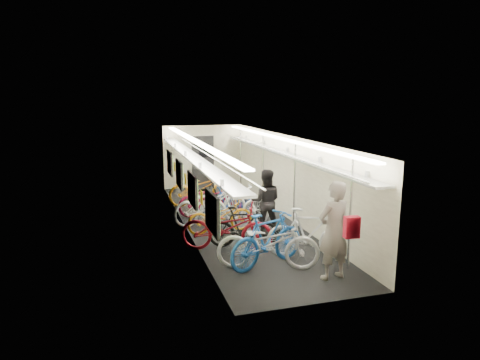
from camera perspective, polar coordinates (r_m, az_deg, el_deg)
train_car_shell at (r=12.32m, az=-2.77°, el=2.54°), size 10.00×10.00×10.00m
bicycle_0 at (r=8.81m, az=3.76°, el=-8.41°), size 2.22×1.36×1.10m
bicycle_1 at (r=8.95m, az=3.68°, el=-7.89°), size 2.00×1.23×1.16m
bicycle_2 at (r=9.80m, az=-1.80°, el=-6.32°), size 2.24×1.47×1.11m
bicycle_3 at (r=10.02m, az=0.41°, el=-6.30°), size 1.71×0.95×0.99m
bicycle_4 at (r=11.10m, az=-2.67°, el=-4.74°), size 1.81×0.77×0.92m
bicycle_5 at (r=11.70m, az=-0.76°, el=-3.30°), size 2.00×1.11×1.16m
bicycle_6 at (r=11.86m, az=-3.93°, el=-3.16°), size 2.29×1.18×1.14m
bicycle_7 at (r=12.33m, az=-1.58°, el=-2.97°), size 1.70×0.82×0.99m
bicycle_8 at (r=12.65m, az=-3.90°, el=-2.52°), size 1.96×0.69×1.03m
bicycle_9 at (r=13.45m, az=-2.69°, el=-1.76°), size 1.71×0.98×0.99m
bicycle_10 at (r=13.94m, az=-5.14°, el=-1.01°), size 2.23×0.92×1.15m
bicycle_11 at (r=9.51m, az=9.24°, el=-7.00°), size 1.92×1.21×1.12m
passenger_near at (r=8.41m, az=12.39°, el=-6.62°), size 0.78×0.60×1.93m
passenger_mid at (r=11.04m, az=3.42°, el=-2.83°), size 0.98×0.87×1.67m
backpack at (r=7.64m, az=14.68°, el=-6.10°), size 0.27×0.17×0.38m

